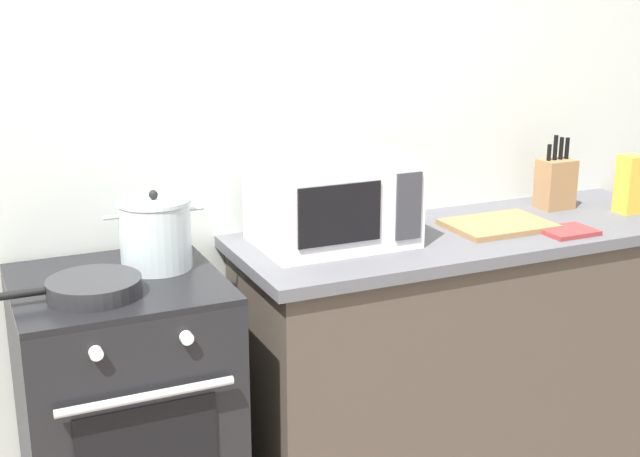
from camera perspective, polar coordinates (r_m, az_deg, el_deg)
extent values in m
cube|color=silver|center=(3.00, -3.01, 6.39)|extent=(4.40, 0.10, 2.50)
cube|color=#4C4238|center=(3.21, 9.69, -8.32)|extent=(1.64, 0.56, 0.88)
cube|color=#59595E|center=(3.05, 10.09, -0.43)|extent=(1.70, 0.60, 0.04)
cube|color=black|center=(2.75, -12.85, -12.68)|extent=(0.60, 0.60, 0.90)
cube|color=black|center=(2.56, -13.49, -3.61)|extent=(0.60, 0.60, 0.02)
cube|color=black|center=(2.45, -11.44, -14.47)|extent=(0.39, 0.01, 0.28)
cylinder|color=silver|center=(2.35, -11.54, -10.98)|extent=(0.48, 0.02, 0.02)
cylinder|color=silver|center=(2.28, -14.80, -8.10)|extent=(0.04, 0.02, 0.04)
cylinder|color=silver|center=(2.33, -8.94, -7.26)|extent=(0.04, 0.02, 0.04)
cylinder|color=silver|center=(2.62, -10.97, -0.48)|extent=(0.21, 0.21, 0.20)
cylinder|color=silver|center=(2.59, -11.10, 1.81)|extent=(0.22, 0.22, 0.01)
sphere|color=black|center=(2.58, -11.12, 2.24)|extent=(0.03, 0.03, 0.03)
cylinder|color=silver|center=(2.57, -13.81, 0.71)|extent=(0.05, 0.01, 0.01)
cylinder|color=silver|center=(2.63, -8.36, 1.34)|extent=(0.05, 0.01, 0.01)
cylinder|color=#28282B|center=(2.44, -14.91, -3.83)|extent=(0.26, 0.26, 0.05)
cylinder|color=black|center=(2.42, -20.33, -4.27)|extent=(0.20, 0.02, 0.02)
cube|color=white|center=(2.80, 0.82, 1.98)|extent=(0.50, 0.36, 0.30)
cube|color=black|center=(2.62, 1.34, 0.94)|extent=(0.28, 0.01, 0.19)
cube|color=#38383D|center=(2.73, 5.98, 1.49)|extent=(0.09, 0.01, 0.22)
cube|color=#997047|center=(3.08, 11.87, 0.23)|extent=(0.36, 0.26, 0.02)
cube|color=#997047|center=(3.38, 15.52, 2.90)|extent=(0.13, 0.10, 0.19)
cylinder|color=black|center=(3.33, 15.12, 4.95)|extent=(0.02, 0.02, 0.06)
cylinder|color=black|center=(3.35, 15.52, 5.25)|extent=(0.02, 0.02, 0.09)
cylinder|color=black|center=(3.37, 15.88, 5.20)|extent=(0.02, 0.02, 0.09)
cylinder|color=black|center=(3.38, 16.24, 5.19)|extent=(0.02, 0.02, 0.08)
cube|color=gold|center=(3.40, 20.06, 2.80)|extent=(0.08, 0.08, 0.22)
cube|color=#993333|center=(3.07, 16.31, -0.18)|extent=(0.18, 0.14, 0.02)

